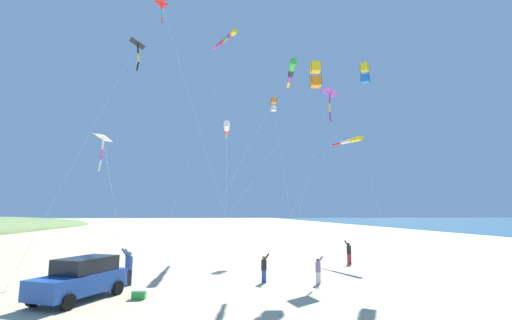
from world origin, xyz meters
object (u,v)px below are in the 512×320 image
at_px(person_adult_flyer, 129,265).
at_px(kite_delta_green_low_center, 138,44).
at_px(kite_delta_white_trailing, 104,138).
at_px(kite_windsock_teal_far_right, 227,38).
at_px(kite_box_black_fish_shape, 365,73).
at_px(kite_box_small_distant, 315,75).
at_px(kite_windsock_long_streamer_left, 227,129).
at_px(kite_delta_long_streamer_right, 162,4).
at_px(kite_box_yellow_midlevel, 274,105).
at_px(kite_windsock_purple_drifting, 351,141).
at_px(parked_car, 81,278).
at_px(kite_delta_checkered_midright, 330,93).
at_px(person_bystander_far, 349,251).
at_px(person_child_green_jacket, 264,267).
at_px(kite_windsock_striped_overhead, 291,71).
at_px(person_child_grey_jacket, 318,269).
at_px(cooler_box, 139,294).

relative_size(person_adult_flyer, kite_delta_green_low_center, 0.11).
height_order(person_adult_flyer, kite_delta_white_trailing, kite_delta_white_trailing).
distance_m(kite_windsock_teal_far_right, kite_box_black_fish_shape, 14.28).
relative_size(person_adult_flyer, kite_box_small_distant, 0.13).
bearing_deg(kite_windsock_long_streamer_left, kite_delta_long_streamer_right, -135.24).
height_order(kite_windsock_teal_far_right, kite_box_yellow_midlevel, kite_windsock_teal_far_right).
bearing_deg(kite_windsock_purple_drifting, kite_box_yellow_midlevel, 140.67).
xyz_separation_m(parked_car, kite_delta_green_low_center, (-0.94, 11.68, 17.20)).
distance_m(kite_box_black_fish_shape, kite_box_yellow_midlevel, 12.37).
relative_size(person_adult_flyer, kite_delta_checkered_midright, 0.14).
relative_size(kite_box_small_distant, kite_delta_long_streamer_right, 0.74).
xyz_separation_m(person_bystander_far, kite_windsock_long_streamer_left, (-9.49, 3.98, 10.44)).
height_order(parked_car, kite_windsock_long_streamer_left, kite_windsock_long_streamer_left).
height_order(kite_box_small_distant, kite_box_yellow_midlevel, kite_box_yellow_midlevel).
bearing_deg(person_child_green_jacket, person_adult_flyer, -179.33).
bearing_deg(kite_windsock_long_streamer_left, kite_windsock_striped_overhead, -62.48).
bearing_deg(kite_delta_green_low_center, kite_delta_white_trailing, -100.45).
bearing_deg(kite_delta_white_trailing, parked_car, -76.31).
bearing_deg(kite_box_small_distant, person_child_green_jacket, -138.74).
distance_m(kite_windsock_teal_far_right, kite_delta_checkered_midright, 12.49).
bearing_deg(kite_delta_long_streamer_right, kite_windsock_teal_far_right, 50.24).
bearing_deg(person_bystander_far, kite_delta_green_low_center, 173.71).
bearing_deg(kite_delta_checkered_midright, kite_delta_white_trailing, -174.25).
distance_m(person_child_grey_jacket, kite_delta_green_low_center, 23.35).
bearing_deg(kite_box_yellow_midlevel, cooler_box, -116.16).
distance_m(kite_box_small_distant, kite_windsock_long_streamer_left, 9.72).
height_order(kite_box_black_fish_shape, kite_delta_long_streamer_right, kite_delta_long_streamer_right).
bearing_deg(kite_box_small_distant, kite_box_black_fish_shape, 5.94).
bearing_deg(kite_box_small_distant, kite_windsock_long_streamer_left, 133.38).
bearing_deg(parked_car, kite_box_black_fish_shape, 23.30).
bearing_deg(kite_windsock_long_streamer_left, kite_box_yellow_midlevel, 43.16).
bearing_deg(person_bystander_far, kite_windsock_striped_overhead, -140.64).
height_order(person_child_grey_jacket, kite_box_small_distant, kite_box_small_distant).
relative_size(kite_windsock_teal_far_right, kite_box_small_distant, 1.41).
distance_m(cooler_box, person_child_grey_jacket, 9.50).
distance_m(kite_windsock_teal_far_right, kite_windsock_long_streamer_left, 9.41).
bearing_deg(person_child_green_jacket, parked_car, -160.31).
height_order(kite_box_black_fish_shape, kite_box_small_distant, kite_box_black_fish_shape).
bearing_deg(kite_delta_green_low_center, kite_delta_checkered_midright, -10.02).
bearing_deg(kite_windsock_purple_drifting, parked_car, -143.73).
bearing_deg(kite_box_yellow_midlevel, kite_box_small_distant, -83.04).
height_order(cooler_box, kite_delta_long_streamer_right, kite_delta_long_streamer_right).
relative_size(person_child_green_jacket, kite_delta_checkered_midright, 0.12).
relative_size(person_bystander_far, kite_delta_green_low_center, 0.10).
xyz_separation_m(person_child_green_jacket, person_bystander_far, (7.42, 6.64, 0.10)).
bearing_deg(cooler_box, kite_windsock_purple_drifting, 40.83).
height_order(cooler_box, kite_delta_green_low_center, kite_delta_green_low_center).
distance_m(kite_windsock_striped_overhead, kite_windsock_long_streamer_left, 9.55).
bearing_deg(parked_car, person_child_grey_jacket, 11.99).
relative_size(parked_car, kite_delta_white_trailing, 0.50).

